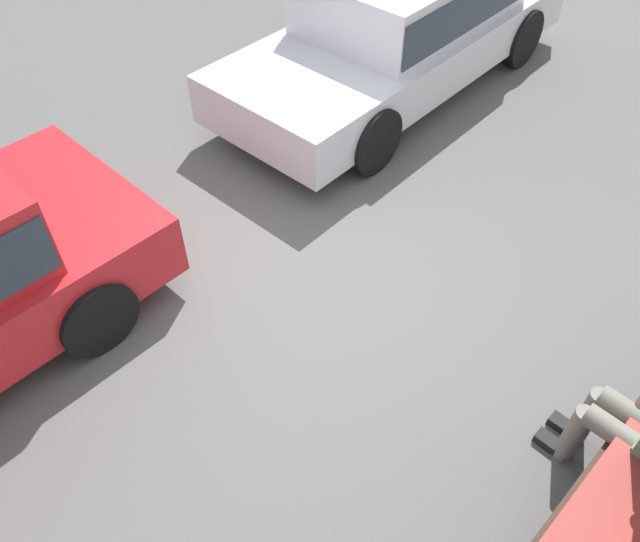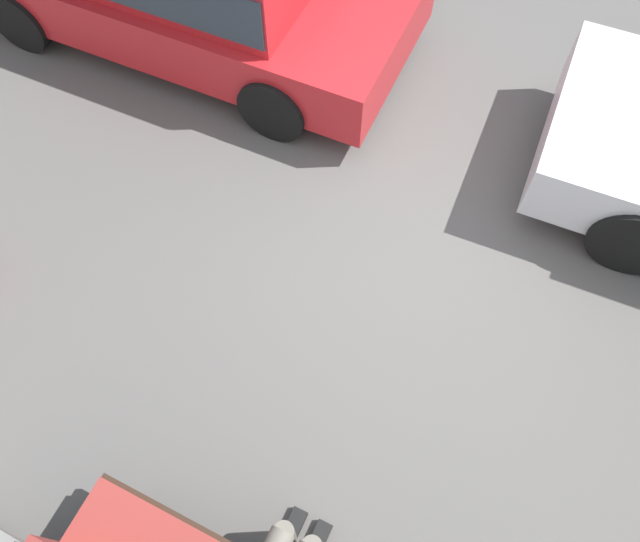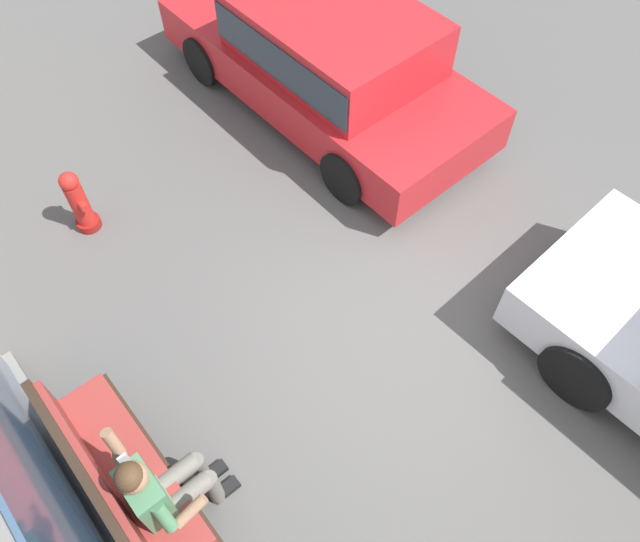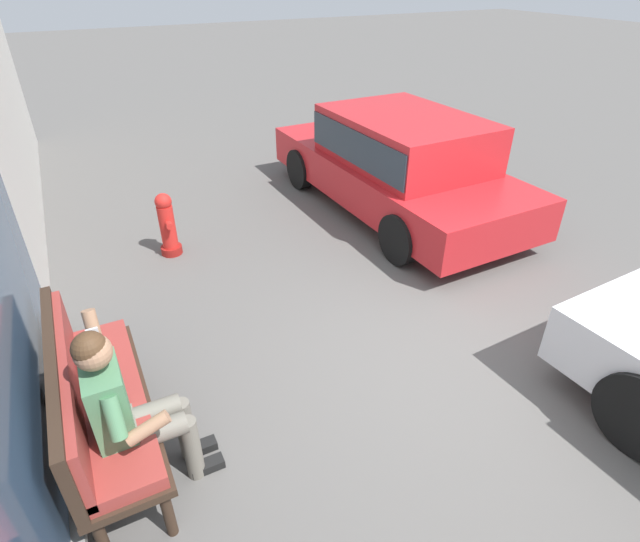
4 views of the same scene
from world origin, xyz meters
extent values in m
plane|color=#565451|center=(0.00, 0.00, 0.00)|extent=(60.00, 60.00, 0.00)
cube|color=#385170|center=(0.24, 3.18, 1.45)|extent=(3.40, 0.03, 2.50)
cube|color=gray|center=(0.24, 3.15, 0.18)|extent=(3.60, 0.12, 0.10)
cylinder|color=#332319|center=(1.04, 3.00, 0.22)|extent=(0.07, 0.07, 0.43)
cylinder|color=#332319|center=(-0.56, 3.00, 0.22)|extent=(0.07, 0.07, 0.43)
cylinder|color=#332319|center=(1.04, 2.61, 0.22)|extent=(0.07, 0.07, 0.43)
cylinder|color=#332319|center=(-0.56, 2.61, 0.22)|extent=(0.07, 0.07, 0.43)
cube|color=#332319|center=(0.24, 2.81, 0.46)|extent=(1.76, 0.55, 0.06)
cube|color=maroon|center=(0.24, 2.81, 0.54)|extent=(1.70, 0.49, 0.10)
cube|color=#332319|center=(0.24, 3.04, 0.77)|extent=(1.76, 0.07, 0.55)
cube|color=maroon|center=(0.24, 2.98, 0.77)|extent=(1.70, 0.06, 0.47)
cylinder|color=#6B665B|center=(-0.02, 2.57, 0.54)|extent=(0.15, 0.42, 0.15)
cylinder|color=#6B665B|center=(-0.02, 2.36, 0.27)|extent=(0.12, 0.12, 0.54)
cube|color=black|center=(-0.02, 2.28, 0.04)|extent=(0.10, 0.24, 0.07)
cylinder|color=#6B665B|center=(-0.20, 2.57, 0.54)|extent=(0.15, 0.42, 0.15)
cylinder|color=#6B665B|center=(-0.20, 2.36, 0.27)|extent=(0.12, 0.12, 0.54)
cube|color=black|center=(-0.20, 2.28, 0.04)|extent=(0.10, 0.24, 0.07)
cube|color=#6B665B|center=(-0.11, 2.78, 0.54)|extent=(0.34, 0.24, 0.14)
cube|color=#4C7F56|center=(-0.11, 2.78, 0.82)|extent=(0.38, 0.22, 0.56)
sphere|color=#A37556|center=(-0.11, 2.78, 1.24)|extent=(0.22, 0.22, 0.22)
sphere|color=#4C331E|center=(-0.11, 2.79, 1.28)|extent=(0.20, 0.20, 0.20)
cylinder|color=#4C7F56|center=(-0.35, 2.76, 0.93)|extent=(0.20, 0.10, 0.28)
cylinder|color=#A37556|center=(-0.40, 2.60, 0.81)|extent=(0.08, 0.27, 0.17)
cylinder|color=#4C7F56|center=(0.13, 2.78, 1.00)|extent=(0.25, 0.10, 0.22)
cylinder|color=#A37556|center=(0.20, 2.76, 1.19)|extent=(0.16, 0.08, 0.25)
cube|color=silver|center=(0.03, 2.76, 1.23)|extent=(0.02, 0.07, 0.15)
cube|color=red|center=(3.00, -1.48, 0.51)|extent=(4.38, 1.90, 0.54)
cube|color=red|center=(2.83, -1.48, 1.09)|extent=(2.29, 1.64, 0.64)
cube|color=#28333D|center=(2.83, -1.48, 1.09)|extent=(2.25, 1.68, 0.44)
cylinder|color=black|center=(4.33, -0.58, 0.31)|extent=(0.63, 0.19, 0.63)
cylinder|color=black|center=(4.37, -2.31, 0.31)|extent=(0.63, 0.19, 0.63)
cylinder|color=black|center=(1.64, -0.64, 0.31)|extent=(0.63, 0.19, 0.63)
cylinder|color=black|center=(1.67, -2.37, 0.31)|extent=(0.63, 0.19, 0.63)
cylinder|color=maroon|center=(3.11, 1.78, 0.05)|extent=(0.26, 0.26, 0.10)
cylinder|color=red|center=(3.11, 1.78, 0.38)|extent=(0.19, 0.19, 0.55)
sphere|color=red|center=(3.11, 1.78, 0.71)|extent=(0.20, 0.20, 0.20)
cylinder|color=red|center=(2.97, 1.78, 0.46)|extent=(0.10, 0.08, 0.08)
cylinder|color=red|center=(3.25, 1.78, 0.46)|extent=(0.10, 0.08, 0.08)
camera|label=1|loc=(2.54, 2.60, 3.91)|focal=35.00mm
camera|label=2|loc=(-0.37, 2.60, 4.39)|focal=35.00mm
camera|label=3|loc=(-1.81, 2.60, 5.36)|focal=35.00mm
camera|label=4|loc=(-2.64, 2.60, 3.15)|focal=28.00mm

